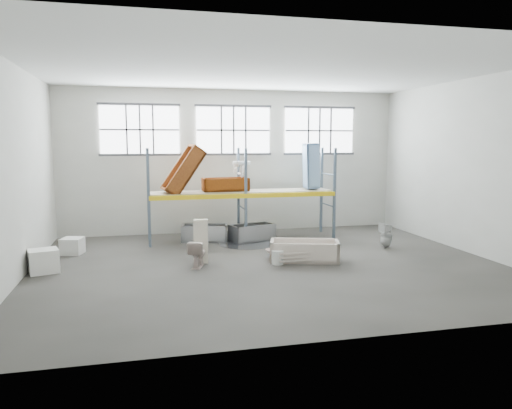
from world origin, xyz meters
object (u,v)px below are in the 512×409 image
object	(u,v)px
toilet_white	(386,235)
carton_near	(44,261)
toilet_beige	(197,253)
steel_tub_left	(205,233)
bucket	(277,257)
steel_tub_right	(252,232)
cistern_tall	(201,241)
bathtub_beige	(304,251)
rust_tub_flat	(225,184)
blue_tub_upright	(311,166)

from	to	relation	value
toilet_white	carton_near	bearing A→B (deg)	-97.48
toilet_beige	steel_tub_left	distance (m)	3.28
steel_tub_left	bucket	distance (m)	3.76
toilet_white	steel_tub_right	bearing A→B (deg)	-130.02
cistern_tall	bucket	bearing A→B (deg)	-10.45
toilet_white	bucket	size ratio (longest dim) A/B	2.13
bathtub_beige	bucket	size ratio (longest dim) A/B	5.03
bathtub_beige	toilet_white	xyz separation A→B (m)	(2.93, 0.94, 0.12)
rust_tub_flat	bucket	xyz separation A→B (m)	(0.76, -3.60, -1.64)
cistern_tall	carton_near	size ratio (longest dim) A/B	1.72
toilet_beige	rust_tub_flat	size ratio (longest dim) A/B	0.47
steel_tub_right	rust_tub_flat	size ratio (longest dim) A/B	0.98
bathtub_beige	carton_near	xyz separation A→B (m)	(-6.64, 0.32, 0.02)
rust_tub_flat	blue_tub_upright	xyz separation A→B (m)	(2.92, -0.07, 0.57)
steel_tub_right	blue_tub_upright	size ratio (longest dim) A/B	0.96
cistern_tall	blue_tub_upright	xyz separation A→B (m)	(4.09, 2.88, 1.81)
toilet_beige	cistern_tall	bearing A→B (deg)	-89.39
carton_near	bathtub_beige	bearing A→B (deg)	-2.74
cistern_tall	steel_tub_right	xyz separation A→B (m)	(1.98, 2.56, -0.32)
rust_tub_flat	steel_tub_left	bearing A→B (deg)	-169.11
toilet_beige	bucket	xyz separation A→B (m)	(2.07, -0.23, -0.17)
rust_tub_flat	blue_tub_upright	world-z (taller)	blue_tub_upright
bathtub_beige	toilet_beige	distance (m)	2.90
bathtub_beige	cistern_tall	xyz separation A→B (m)	(-2.75, 0.42, 0.31)
cistern_tall	steel_tub_right	bearing A→B (deg)	60.50
bucket	carton_near	size ratio (longest dim) A/B	0.54
blue_tub_upright	bathtub_beige	bearing A→B (deg)	-112.11
bathtub_beige	toilet_white	size ratio (longest dim) A/B	2.36
steel_tub_left	cistern_tall	bearing A→B (deg)	-99.20
steel_tub_right	carton_near	distance (m)	6.44
rust_tub_flat	steel_tub_right	bearing A→B (deg)	-25.60
toilet_beige	carton_near	size ratio (longest dim) A/B	1.03
bucket	blue_tub_upright	bearing A→B (deg)	58.51
bathtub_beige	steel_tub_right	distance (m)	3.08
blue_tub_upright	bucket	xyz separation A→B (m)	(-2.16, -3.53, -2.21)
toilet_beige	steel_tub_right	bearing A→B (deg)	-106.16
cistern_tall	toilet_white	bearing A→B (deg)	13.36
carton_near	toilet_beige	bearing A→B (deg)	-4.83
toilet_white	rust_tub_flat	xyz separation A→B (m)	(-4.51, 2.43, 1.43)
rust_tub_flat	blue_tub_upright	bearing A→B (deg)	-1.32
toilet_beige	rust_tub_flat	bearing A→B (deg)	-92.11
cistern_tall	blue_tub_upright	world-z (taller)	blue_tub_upright
cistern_tall	toilet_white	world-z (taller)	cistern_tall
toilet_beige	blue_tub_upright	size ratio (longest dim) A/B	0.46
bucket	toilet_white	bearing A→B (deg)	17.26
toilet_white	blue_tub_upright	distance (m)	3.49
toilet_beige	carton_near	distance (m)	3.76
toilet_white	rust_tub_flat	bearing A→B (deg)	-129.46
steel_tub_right	blue_tub_upright	bearing A→B (deg)	8.53
cistern_tall	steel_tub_left	distance (m)	2.86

